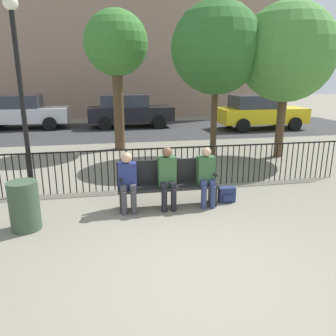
{
  "coord_description": "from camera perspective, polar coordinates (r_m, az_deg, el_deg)",
  "views": [
    {
      "loc": [
        -1.13,
        -3.61,
        2.5
      ],
      "look_at": [
        0.0,
        2.32,
        0.8
      ],
      "focal_mm": 35.0,
      "sensor_mm": 36.0,
      "label": 1
    }
  ],
  "objects": [
    {
      "name": "ground_plane",
      "position": [
        4.54,
        5.77,
        -17.82
      ],
      "size": [
        80.0,
        80.0,
        0.0
      ],
      "primitive_type": "plane",
      "color": "gray"
    },
    {
      "name": "park_bench",
      "position": [
        6.44,
        -0.14,
        -2.38
      ],
      "size": [
        1.94,
        0.45,
        0.92
      ],
      "color": "black",
      "rests_on": "ground"
    },
    {
      "name": "seated_person_0",
      "position": [
        6.18,
        -7.07,
        -1.92
      ],
      "size": [
        0.34,
        0.39,
        1.14
      ],
      "color": "#3D3D42",
      "rests_on": "ground"
    },
    {
      "name": "seated_person_1",
      "position": [
        6.26,
        -0.12,
        -1.22
      ],
      "size": [
        0.34,
        0.39,
        1.22
      ],
      "color": "black",
      "rests_on": "ground"
    },
    {
      "name": "seated_person_2",
      "position": [
        6.45,
        6.69,
        -1.04
      ],
      "size": [
        0.34,
        0.39,
        1.18
      ],
      "color": "navy",
      "rests_on": "ground"
    },
    {
      "name": "backpack",
      "position": [
        6.85,
        10.19,
        -4.58
      ],
      "size": [
        0.34,
        0.21,
        0.31
      ],
      "color": "navy",
      "rests_on": "ground"
    },
    {
      "name": "fence_railing",
      "position": [
        7.46,
        -1.81,
        0.62
      ],
      "size": [
        9.01,
        0.03,
        0.95
      ],
      "color": "black",
      "rests_on": "ground"
    },
    {
      "name": "tree_0",
      "position": [
        10.48,
        8.45,
        19.9
      ],
      "size": [
        2.73,
        2.73,
        4.67
      ],
      "color": "#4C3823",
      "rests_on": "ground"
    },
    {
      "name": "tree_1",
      "position": [
        11.63,
        -9.03,
        20.35
      ],
      "size": [
        2.12,
        2.12,
        4.61
      ],
      "color": "#4C3823",
      "rests_on": "ground"
    },
    {
      "name": "tree_2",
      "position": [
        10.89,
        20.01,
        18.27
      ],
      "size": [
        2.89,
        2.89,
        4.61
      ],
      "color": "#4C3823",
      "rests_on": "ground"
    },
    {
      "name": "lamp_post",
      "position": [
        7.42,
        -24.59,
        15.12
      ],
      "size": [
        0.28,
        0.28,
        3.98
      ],
      "color": "black",
      "rests_on": "ground"
    },
    {
      "name": "street_surface",
      "position": [
        15.85,
        -6.6,
        6.55
      ],
      "size": [
        24.0,
        6.0,
        0.01
      ],
      "color": "#333335",
      "rests_on": "ground"
    },
    {
      "name": "parked_car_0",
      "position": [
        17.67,
        -24.16,
        8.98
      ],
      "size": [
        4.2,
        1.94,
        1.62
      ],
      "color": "silver",
      "rests_on": "ground"
    },
    {
      "name": "parked_car_1",
      "position": [
        16.68,
        15.71,
        9.44
      ],
      "size": [
        4.2,
        1.94,
        1.62
      ],
      "color": "yellow",
      "rests_on": "ground"
    },
    {
      "name": "parked_car_2",
      "position": [
        16.84,
        -6.82,
        9.96
      ],
      "size": [
        4.2,
        1.94,
        1.62
      ],
      "color": "black",
      "rests_on": "ground"
    },
    {
      "name": "building_facade",
      "position": [
        24.0,
        -8.77,
        25.44
      ],
      "size": [
        20.0,
        6.0,
        13.25
      ],
      "color": "gray",
      "rests_on": "ground"
    },
    {
      "name": "trash_bin",
      "position": [
        5.98,
        -23.74,
        -6.05
      ],
      "size": [
        0.49,
        0.49,
        0.84
      ],
      "color": "#384C38",
      "rests_on": "ground"
    }
  ]
}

